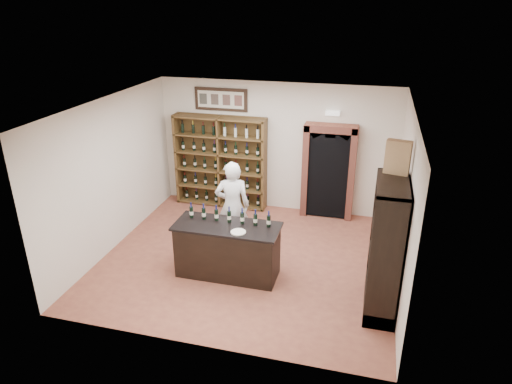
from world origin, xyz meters
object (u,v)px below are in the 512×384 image
at_px(tasting_counter, 228,250).
at_px(counter_bottle_0, 191,212).
at_px(wine_crate, 398,157).
at_px(side_cabinet, 385,268).
at_px(wine_shelf, 221,161).
at_px(shopkeeper, 232,206).

relative_size(tasting_counter, counter_bottle_0, 6.27).
relative_size(tasting_counter, wine_crate, 3.58).
bearing_deg(side_cabinet, wine_crate, 90.36).
bearing_deg(wine_shelf, shopkeeper, -65.56).
bearing_deg(wine_crate, counter_bottle_0, -168.48).
bearing_deg(wine_shelf, counter_bottle_0, -82.25).
bearing_deg(shopkeeper, tasting_counter, 85.95).
xyz_separation_m(tasting_counter, shopkeeper, (-0.19, 0.94, 0.43)).
height_order(wine_shelf, counter_bottle_0, wine_shelf).
xyz_separation_m(counter_bottle_0, side_cabinet, (3.44, -0.44, -0.35)).
bearing_deg(shopkeeper, wine_crate, 148.17).
bearing_deg(counter_bottle_0, shopkeeper, 56.74).
bearing_deg(counter_bottle_0, wine_shelf, 97.75).
distance_m(wine_shelf, wine_crate, 4.95).
height_order(counter_bottle_0, shopkeeper, shopkeeper).
bearing_deg(tasting_counter, counter_bottle_0, 169.00).
height_order(wine_shelf, wine_crate, wine_crate).
bearing_deg(tasting_counter, wine_crate, 2.10).
relative_size(wine_shelf, tasting_counter, 1.17).
xyz_separation_m(side_cabinet, shopkeeper, (-2.92, 1.24, 0.17)).
height_order(tasting_counter, counter_bottle_0, counter_bottle_0).
bearing_deg(shopkeeper, counter_bottle_0, 40.99).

